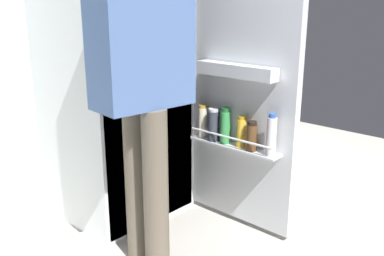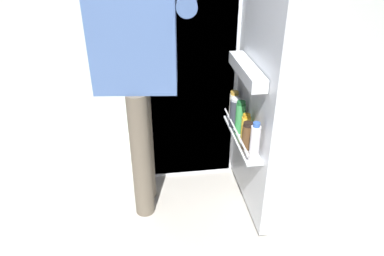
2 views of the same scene
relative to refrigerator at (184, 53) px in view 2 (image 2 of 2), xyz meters
name	(u,v)px [view 2 (image 2 of 2)]	position (x,y,z in m)	size (l,w,h in m)	color
ground_plane	(190,196)	(-0.03, -0.52, -0.85)	(5.27, 5.27, 0.00)	#B7B2A8
refrigerator	(184,53)	(0.00, 0.00, 0.00)	(0.75, 1.35, 1.69)	silver
person	(137,58)	(-0.32, -0.55, 0.16)	(0.55, 0.79, 1.66)	#665B4C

